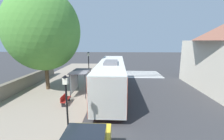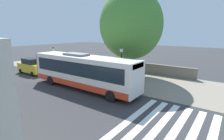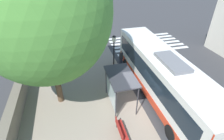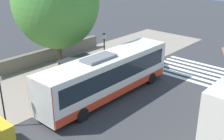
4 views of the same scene
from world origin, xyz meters
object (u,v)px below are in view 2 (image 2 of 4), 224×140
at_px(bench, 89,73).
at_px(pedestrian, 133,83).
at_px(street_lamp_near, 121,63).
at_px(street_lamp_far, 54,58).
at_px(parked_car_behind_bus, 32,66).
at_px(bus, 83,71).
at_px(shade_tree, 131,25).
at_px(bus_shelter, 102,64).

bearing_deg(bench, pedestrian, 73.01).
bearing_deg(bench, street_lamp_near, 79.27).
height_order(street_lamp_near, street_lamp_far, street_lamp_near).
bearing_deg(pedestrian, parked_car_behind_bus, -86.21).
height_order(bus, parked_car_behind_bus, bus).
height_order(pedestrian, street_lamp_near, street_lamp_near).
xyz_separation_m(bus, shade_tree, (-7.45, 1.23, 4.76)).
relative_size(bus_shelter, shade_tree, 0.28).
xyz_separation_m(bus, pedestrian, (-1.59, 4.91, -0.84)).
xyz_separation_m(shade_tree, parked_car_behind_bus, (6.89, -11.83, -5.60)).
xyz_separation_m(bus, street_lamp_near, (-2.90, 2.75, 0.63)).
bearing_deg(bus, street_lamp_far, -105.42).
relative_size(bus_shelter, parked_car_behind_bus, 0.67).
bearing_deg(pedestrian, bus, -72.08).
bearing_deg(shade_tree, pedestrian, 32.10).
bearing_deg(bench, street_lamp_far, -68.38).
xyz_separation_m(bench, street_lamp_far, (1.87, -4.72, 1.77)).
bearing_deg(street_lamp_far, street_lamp_near, 94.43).
bearing_deg(shade_tree, street_lamp_far, -58.76).
bearing_deg(street_lamp_far, pedestrian, 87.66).
bearing_deg(bench, bus, 36.02).
bearing_deg(pedestrian, street_lamp_far, -92.34).
xyz_separation_m(bus_shelter, pedestrian, (1.76, 5.06, -1.04)).
xyz_separation_m(pedestrian, parked_car_behind_bus, (1.03, -15.51, 0.01)).
bearing_deg(bus, parked_car_behind_bus, -93.01).
distance_m(street_lamp_near, parked_car_behind_bus, 13.64).
relative_size(bus, shade_tree, 1.13).
xyz_separation_m(bus_shelter, bench, (-0.62, -2.73, -1.59)).
bearing_deg(bus, street_lamp_near, 136.52).
xyz_separation_m(bus, bus_shelter, (-3.34, -0.16, 0.20)).
distance_m(bus, shade_tree, 8.93).
height_order(street_lamp_near, parked_car_behind_bus, street_lamp_near).
relative_size(bench, street_lamp_far, 0.41).
height_order(bus, street_lamp_near, street_lamp_near).
bearing_deg(bus_shelter, shade_tree, 161.38).
height_order(bus, street_lamp_far, street_lamp_far).
bearing_deg(street_lamp_near, bench, -100.73).
height_order(shade_tree, parked_car_behind_bus, shade_tree).
distance_m(bus_shelter, shade_tree, 6.30).
xyz_separation_m(bench, shade_tree, (-3.49, 4.11, 6.16)).
height_order(street_lamp_far, parked_car_behind_bus, street_lamp_far).
bearing_deg(shade_tree, parked_car_behind_bus, -59.77).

